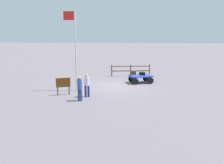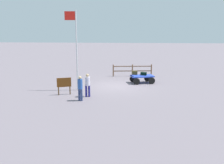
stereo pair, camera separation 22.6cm
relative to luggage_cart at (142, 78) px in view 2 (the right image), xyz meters
The scene contains 9 objects.
ground_plane 2.37m from the luggage_cart, 32.69° to the left, with size 120.00×120.00×0.00m, color slate.
luggage_cart is the anchor object (origin of this frame).
suitcase_tan 0.79m from the luggage_cart, 28.77° to the right, with size 0.48×0.34×0.33m.
suitcase_maroon 0.39m from the luggage_cart, 127.65° to the right, with size 0.55×0.43×0.24m.
worker_lead 6.12m from the luggage_cart, 51.23° to the left, with size 0.38×0.38×1.59m.
worker_trailing 7.08m from the luggage_cart, 54.27° to the left, with size 0.42×0.42×1.61m.
flagpole 6.48m from the luggage_cart, 30.40° to the left, with size 0.86×0.10×5.86m.
signboard 7.05m from the luggage_cart, 37.97° to the left, with size 0.95×0.40×1.20m.
wooden_fence 3.22m from the luggage_cart, 75.28° to the right, with size 3.78×0.56×1.14m.
Camera 2 is at (-1.13, 20.31, 4.62)m, focal length 41.39 mm.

